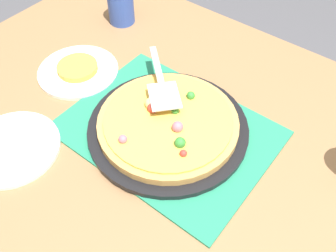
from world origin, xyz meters
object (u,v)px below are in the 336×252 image
pizza_pan (168,128)px  plate_near_left (78,71)px  pizza (168,122)px  plate_side (12,148)px  served_slice_left (77,68)px  cup_far (121,4)px  pizza_server (161,82)px

pizza_pan → plate_near_left: size_ratio=1.73×
pizza → plate_side: 0.36m
plate_side → served_slice_left: bearing=105.5°
pizza_pan → pizza: bearing=-118.8°
pizza → plate_side: size_ratio=1.50×
served_slice_left → pizza_pan: bearing=-2.6°
plate_near_left → pizza: bearing=-2.7°
cup_far → pizza_server: cup_far is taller
pizza_pan → served_slice_left: size_ratio=3.45×
pizza → served_slice_left: pizza is taller
pizza_pan → plate_near_left: bearing=177.4°
pizza_server → plate_near_left: bearing=-168.7°
pizza → cup_far: 0.49m
pizza_pan → plate_near_left: (-0.33, 0.01, -0.01)m
pizza_server → served_slice_left: bearing=-168.7°
served_slice_left → plate_near_left: bearing=90.0°
plate_near_left → served_slice_left: served_slice_left is taller
cup_far → pizza: bearing=-34.5°
plate_side → served_slice_left: (-0.08, 0.28, 0.01)m
pizza → cup_far: size_ratio=2.75×
pizza → pizza_server: bearing=137.8°
pizza → plate_side: bearing=-133.5°
cup_far → pizza_server: bearing=-32.5°
pizza_pan → pizza_server: pizza_server is taller
pizza → pizza_server: size_ratio=1.65×
pizza_server → plate_side: bearing=-118.2°
plate_near_left → pizza_server: 0.27m
plate_near_left → pizza_server: (0.25, 0.05, 0.07)m
cup_far → plate_side: bearing=-74.3°
plate_side → plate_near_left: bearing=105.5°
plate_near_left → served_slice_left: size_ratio=2.00×
plate_side → pizza_server: 0.38m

